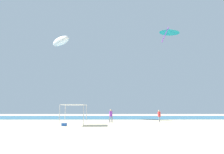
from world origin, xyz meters
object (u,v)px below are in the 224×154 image
(cooler_box, at_px, (64,124))
(kite_inflatable_white, at_px, (61,41))
(canopy_tent, at_px, (74,106))
(person_leftmost, at_px, (111,115))
(kite_delta_teal, at_px, (169,31))
(person_near_tent, at_px, (159,115))

(cooler_box, distance_m, kite_inflatable_white, 25.51)
(canopy_tent, height_order, cooler_box, canopy_tent)
(person_leftmost, height_order, kite_delta_teal, kite_delta_teal)
(kite_delta_teal, height_order, kite_inflatable_white, kite_delta_teal)
(kite_delta_teal, distance_m, kite_inflatable_white, 23.88)
(person_leftmost, relative_size, kite_delta_teal, 0.29)
(person_leftmost, height_order, kite_inflatable_white, kite_inflatable_white)
(cooler_box, xyz_separation_m, kite_delta_teal, (17.94, 17.42, 18.43))
(cooler_box, relative_size, kite_inflatable_white, 0.10)
(canopy_tent, height_order, kite_inflatable_white, kite_inflatable_white)
(person_leftmost, xyz_separation_m, kite_inflatable_white, (-10.97, 12.98, 15.59))
(canopy_tent, xyz_separation_m, kite_inflatable_white, (-6.60, 17.34, 14.43))
(kite_delta_teal, bearing_deg, cooler_box, -177.74)
(person_leftmost, relative_size, cooler_box, 3.14)
(person_leftmost, distance_m, cooler_box, 7.66)
(canopy_tent, bearing_deg, kite_delta_teal, 43.27)
(kite_inflatable_white, bearing_deg, cooler_box, 153.20)
(kite_delta_teal, bearing_deg, person_leftmost, -179.20)
(person_near_tent, bearing_deg, person_leftmost, 105.85)
(cooler_box, xyz_separation_m, kite_inflatable_white, (-5.83, 18.59, 16.47))
(cooler_box, bearing_deg, kite_inflatable_white, 107.42)
(person_leftmost, bearing_deg, canopy_tent, 27.34)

